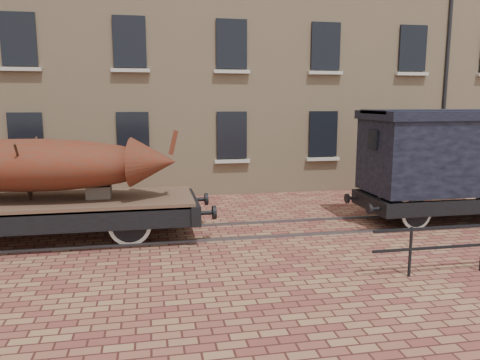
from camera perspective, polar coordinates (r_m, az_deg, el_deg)
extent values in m
plane|color=brown|center=(12.43, -1.54, -6.36)|extent=(90.00, 90.00, 0.00)
cube|color=tan|center=(22.64, 1.86, 18.69)|extent=(40.00, 10.00, 14.00)
cube|color=black|center=(17.27, -24.61, 4.68)|extent=(1.10, 0.12, 1.70)
cube|color=#B8B4A6|center=(17.31, -24.44, 1.54)|extent=(1.30, 0.18, 0.12)
cube|color=black|center=(16.81, -12.90, 5.20)|extent=(1.10, 0.12, 1.70)
cube|color=#B8B4A6|center=(16.84, -12.78, 1.96)|extent=(1.30, 0.18, 0.12)
cube|color=black|center=(17.06, -1.01, 5.50)|extent=(1.10, 0.12, 1.70)
cube|color=#B8B4A6|center=(17.09, -0.97, 2.30)|extent=(1.30, 0.18, 0.12)
cube|color=black|center=(18.00, 10.08, 5.57)|extent=(1.10, 0.12, 1.70)
cube|color=#B8B4A6|center=(18.03, 10.06, 2.54)|extent=(1.30, 0.18, 0.12)
cube|color=black|center=(19.53, 19.75, 5.46)|extent=(1.10, 0.12, 1.70)
cube|color=#B8B4A6|center=(19.56, 19.68, 2.67)|extent=(1.30, 0.18, 0.12)
cube|color=black|center=(17.35, -25.37, 15.26)|extent=(1.10, 0.12, 1.70)
cube|color=#B8B4A6|center=(17.20, -25.19, 12.14)|extent=(1.30, 0.18, 0.12)
cube|color=black|center=(16.88, -13.32, 16.09)|extent=(1.10, 0.12, 1.70)
cube|color=#B8B4A6|center=(16.73, -13.20, 12.88)|extent=(1.30, 0.18, 0.12)
cube|color=black|center=(17.13, -1.05, 16.24)|extent=(1.10, 0.12, 1.70)
cube|color=#B8B4A6|center=(16.99, -1.00, 13.08)|extent=(1.30, 0.18, 0.12)
cube|color=black|center=(18.07, 10.38, 15.74)|extent=(1.10, 0.12, 1.70)
cube|color=#B8B4A6|center=(17.93, 10.36, 12.74)|extent=(1.30, 0.18, 0.12)
cube|color=black|center=(19.59, 20.29, 14.82)|extent=(1.10, 0.12, 1.70)
cube|color=#B8B4A6|center=(19.47, 20.22, 12.05)|extent=(1.30, 0.18, 0.12)
cylinder|color=black|center=(20.61, 24.35, 18.79)|extent=(0.14, 0.14, 14.00)
cube|color=#59595E|center=(11.74, -0.95, -7.17)|extent=(30.00, 0.08, 0.06)
cube|color=#59595E|center=(13.11, -2.06, -5.38)|extent=(30.00, 0.08, 0.06)
cylinder|color=black|center=(9.85, 20.05, -8.22)|extent=(0.06, 0.06, 1.00)
cube|color=#4C3D2E|center=(12.39, -24.61, -2.55)|extent=(7.96, 2.34, 0.13)
cube|color=black|center=(11.43, -25.76, -4.91)|extent=(7.96, 0.17, 0.48)
cube|color=black|center=(13.48, -23.48, -2.66)|extent=(7.96, 0.17, 0.48)
cube|color=black|center=(12.14, -5.92, -3.19)|extent=(0.23, 2.44, 0.48)
cylinder|color=black|center=(11.39, -4.06, -4.00)|extent=(0.37, 0.11, 0.11)
cylinder|color=black|center=(11.42, -3.16, -3.96)|extent=(0.08, 0.34, 0.34)
cylinder|color=black|center=(12.94, -4.93, -2.37)|extent=(0.37, 0.11, 0.11)
cylinder|color=black|center=(12.96, -4.13, -2.34)|extent=(0.08, 0.34, 0.34)
cylinder|color=black|center=(12.16, -13.16, -4.50)|extent=(0.11, 2.02, 0.11)
cylinder|color=white|center=(11.46, -13.28, -5.37)|extent=(1.02, 0.07, 1.02)
cylinder|color=black|center=(11.46, -13.28, -5.37)|extent=(0.84, 0.11, 0.84)
cube|color=black|center=(11.27, -13.36, -4.28)|extent=(0.96, 0.08, 0.11)
cylinder|color=white|center=(12.86, -13.05, -3.73)|extent=(1.02, 0.07, 1.02)
cylinder|color=black|center=(12.86, -13.05, -3.73)|extent=(0.84, 0.11, 0.84)
cube|color=black|center=(12.92, -13.08, -2.50)|extent=(0.96, 0.08, 0.11)
cube|color=black|center=(12.48, -24.48, -4.40)|extent=(4.25, 0.06, 0.06)
cube|color=#6B5D4C|center=(12.06, -16.82, -1.36)|extent=(0.58, 0.53, 0.30)
ellipsoid|color=#611C0D|center=(12.22, -24.41, 1.66)|extent=(6.44, 2.70, 1.25)
cone|color=#611C0D|center=(11.52, -10.48, 2.20)|extent=(1.22, 1.31, 1.19)
cube|color=#611C0D|center=(11.42, -8.12, 4.54)|extent=(0.26, 0.16, 0.60)
cylinder|color=#342419|center=(11.75, -24.92, 0.71)|extent=(0.05, 1.07, 1.47)
cylinder|color=#342419|center=(12.73, -23.86, 1.40)|extent=(0.05, 1.07, 1.47)
cube|color=black|center=(14.15, 27.09, -2.89)|extent=(5.29, 0.14, 0.40)
cube|color=black|center=(15.68, 22.75, -1.45)|extent=(5.29, 0.14, 0.40)
cube|color=black|center=(13.53, 15.67, -2.71)|extent=(0.19, 2.12, 0.40)
cylinder|color=black|center=(12.74, 15.48, -3.45)|extent=(0.07, 0.28, 0.28)
cylinder|color=black|center=(13.99, 12.92, -2.20)|extent=(0.07, 0.28, 0.28)
cylinder|color=black|center=(14.03, 19.18, -3.27)|extent=(0.09, 1.68, 0.09)
cylinder|color=white|center=(13.43, 20.72, -3.91)|extent=(0.85, 0.06, 0.85)
cylinder|color=black|center=(13.43, 20.72, -3.91)|extent=(0.69, 0.09, 0.69)
cylinder|color=white|center=(14.64, 17.77, -2.67)|extent=(0.85, 0.06, 0.85)
cylinder|color=black|center=(14.64, 17.77, -2.67)|extent=(0.69, 0.09, 0.69)
cube|color=black|center=(14.72, 25.16, 2.76)|extent=(5.29, 2.12, 2.03)
cube|color=black|center=(14.64, 25.48, 7.18)|extent=(5.45, 2.25, 0.25)
cube|color=black|center=(14.64, 25.50, 7.56)|extent=(5.45, 1.50, 0.11)
cube|color=black|center=(13.27, 15.93, 4.76)|extent=(0.07, 0.53, 0.53)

